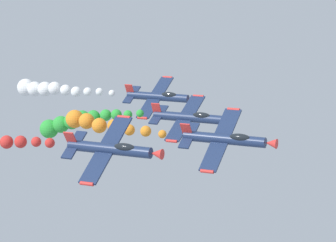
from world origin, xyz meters
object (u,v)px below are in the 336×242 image
Objects in this scene: airplane_lead at (226,139)px; airplane_left_inner at (190,117)px; airplane_left_outer at (159,97)px; airplane_right_inner at (111,149)px.

airplane_lead is 14.14m from airplane_left_inner.
airplane_lead is 1.00× the size of airplane_left_inner.
airplane_left_inner is 1.00× the size of airplane_left_outer.
airplane_left_inner is 20.91m from airplane_right_inner.
airplane_lead is 12.86m from airplane_right_inner.
airplane_lead is at bearing 139.97° from airplane_right_inner.
airplane_lead is at bearing 40.35° from airplane_left_outer.
airplane_right_inner is (9.85, -8.27, 0.19)m from airplane_lead.
airplane_left_outer is (-20.48, -17.40, 0.45)m from airplane_lead.
airplane_right_inner is at bearing 1.49° from airplane_left_inner.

